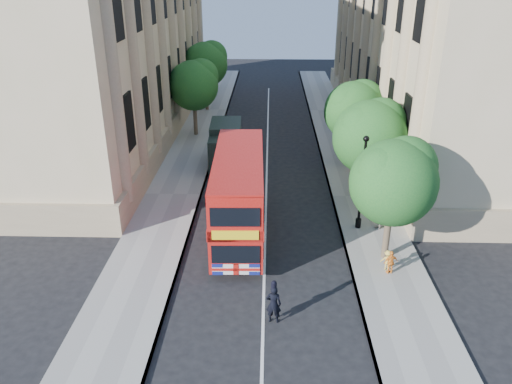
# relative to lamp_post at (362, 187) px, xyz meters

# --- Properties ---
(ground) EXTENTS (120.00, 120.00, 0.00)m
(ground) POSITION_rel_lamp_post_xyz_m (-5.00, -6.00, -2.51)
(ground) COLOR black
(ground) RESTS_ON ground
(pavement_right) EXTENTS (3.50, 80.00, 0.12)m
(pavement_right) POSITION_rel_lamp_post_xyz_m (0.75, 4.00, -2.45)
(pavement_right) COLOR gray
(pavement_right) RESTS_ON ground
(pavement_left) EXTENTS (3.50, 80.00, 0.12)m
(pavement_left) POSITION_rel_lamp_post_xyz_m (-10.75, 4.00, -2.45)
(pavement_left) COLOR gray
(pavement_left) RESTS_ON ground
(building_right) EXTENTS (12.00, 38.00, 18.00)m
(building_right) POSITION_rel_lamp_post_xyz_m (8.80, 18.00, 6.49)
(building_right) COLOR tan
(building_right) RESTS_ON ground
(building_left) EXTENTS (12.00, 38.00, 18.00)m
(building_left) POSITION_rel_lamp_post_xyz_m (-18.80, 18.00, 6.49)
(building_left) COLOR tan
(building_left) RESTS_ON ground
(tree_right_near) EXTENTS (4.00, 4.00, 6.08)m
(tree_right_near) POSITION_rel_lamp_post_xyz_m (0.84, -2.97, 1.74)
(tree_right_near) COLOR #473828
(tree_right_near) RESTS_ON ground
(tree_right_mid) EXTENTS (4.20, 4.20, 6.37)m
(tree_right_mid) POSITION_rel_lamp_post_xyz_m (0.84, 3.03, 1.93)
(tree_right_mid) COLOR #473828
(tree_right_mid) RESTS_ON ground
(tree_right_far) EXTENTS (4.00, 4.00, 6.15)m
(tree_right_far) POSITION_rel_lamp_post_xyz_m (0.84, 9.03, 1.80)
(tree_right_far) COLOR #473828
(tree_right_far) RESTS_ON ground
(tree_left_far) EXTENTS (4.00, 4.00, 6.30)m
(tree_left_far) POSITION_rel_lamp_post_xyz_m (-10.96, 16.03, 1.93)
(tree_left_far) COLOR #473828
(tree_left_far) RESTS_ON ground
(tree_left_back) EXTENTS (4.20, 4.20, 6.65)m
(tree_left_back) POSITION_rel_lamp_post_xyz_m (-10.96, 24.03, 2.20)
(tree_left_back) COLOR #473828
(tree_left_back) RESTS_ON ground
(lamp_post) EXTENTS (0.32, 0.32, 5.16)m
(lamp_post) POSITION_rel_lamp_post_xyz_m (0.00, 0.00, 0.00)
(lamp_post) COLOR black
(lamp_post) RESTS_ON pavement_right
(double_decker_bus) EXTENTS (2.69, 9.26, 4.24)m
(double_decker_bus) POSITION_rel_lamp_post_xyz_m (-6.37, -0.65, -0.16)
(double_decker_bus) COLOR #A8110B
(double_decker_bus) RESTS_ON ground
(box_van) EXTENTS (2.33, 5.29, 2.98)m
(box_van) POSITION_rel_lamp_post_xyz_m (-7.90, 9.16, -1.05)
(box_van) COLOR black
(box_van) RESTS_ON ground
(police_constable) EXTENTS (0.64, 0.46, 1.67)m
(police_constable) POSITION_rel_lamp_post_xyz_m (-4.59, -7.83, -1.68)
(police_constable) COLOR black
(police_constable) RESTS_ON ground
(woman_pedestrian) EXTENTS (0.94, 0.81, 1.68)m
(woman_pedestrian) POSITION_rel_lamp_post_xyz_m (1.14, -0.01, -1.55)
(woman_pedestrian) COLOR beige
(woman_pedestrian) RESTS_ON pavement_right
(child_a) EXTENTS (0.73, 0.44, 1.15)m
(child_a) POSITION_rel_lamp_post_xyz_m (0.75, -4.41, -1.81)
(child_a) COLOR orange
(child_a) RESTS_ON pavement_right
(child_b) EXTENTS (0.72, 0.54, 0.99)m
(child_b) POSITION_rel_lamp_post_xyz_m (0.68, -4.10, -1.89)
(child_b) COLOR gold
(child_b) RESTS_ON pavement_right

